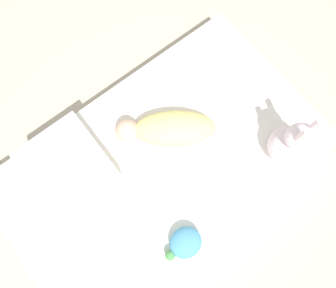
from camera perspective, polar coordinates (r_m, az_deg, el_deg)
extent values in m
plane|color=#B2A893|center=(1.72, -1.05, -4.36)|extent=(12.00, 12.00, 0.00)
cube|color=white|center=(1.63, -1.11, -3.73)|extent=(1.50, 0.90, 0.18)
ellipsoid|color=#EFDB7F|center=(1.52, 1.18, 2.69)|extent=(0.41, 0.37, 0.13)
sphere|color=#DBB293|center=(1.54, -7.12, 2.31)|extent=(0.11, 0.11, 0.11)
cube|color=white|center=(1.56, -17.22, -3.67)|extent=(0.34, 0.37, 0.09)
sphere|color=silver|center=(1.56, 20.29, -0.34)|extent=(0.19, 0.19, 0.19)
sphere|color=silver|center=(1.44, 22.06, 1.09)|extent=(0.12, 0.12, 0.12)
cylinder|color=silver|center=(1.38, 24.31, 2.96)|extent=(0.03, 0.03, 0.10)
cylinder|color=silver|center=(1.35, 22.44, 1.33)|extent=(0.03, 0.03, 0.10)
ellipsoid|color=#4C99C6|center=(1.47, 3.11, -16.74)|extent=(0.14, 0.13, 0.08)
sphere|color=#4C934C|center=(1.47, 0.38, -18.80)|extent=(0.04, 0.04, 0.04)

